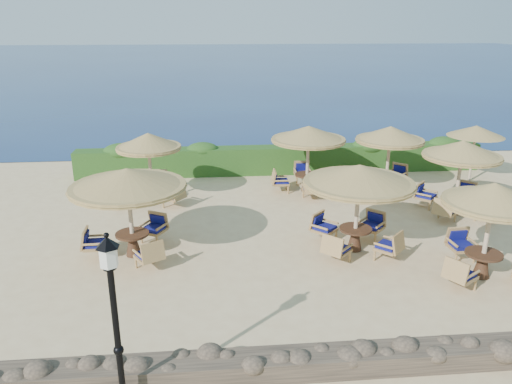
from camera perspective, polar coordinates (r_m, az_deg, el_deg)
name	(u,v)px	position (r m, az deg, el deg)	size (l,w,h in m)	color
ground	(313,239)	(15.88, 6.55, -5.31)	(120.00, 120.00, 0.00)	#D8BC89
sea	(228,62)	(84.45, -3.27, 14.66)	(160.00, 160.00, 0.00)	#0B1D4A
hedge	(281,160)	(22.36, 2.93, 3.71)	(18.00, 0.90, 1.20)	#1D4115
stone_wall	(377,359)	(10.61, 13.63, -18.03)	(15.00, 0.65, 0.44)	brown
lamp_post	(117,332)	(9.03, -15.63, -15.20)	(0.44, 0.44, 3.31)	black
extra_parasol	(476,131)	(22.63, 23.84, 6.38)	(2.30, 2.30, 2.41)	#CCB290
cafe_set_0	(128,190)	(14.40, -14.39, 0.17)	(3.30, 3.30, 2.65)	#CCB290
cafe_set_1	(358,189)	(14.62, 11.63, 0.32)	(3.23, 3.23, 2.65)	#CCB290
cafe_set_2	(491,213)	(14.14, 25.24, -2.17)	(2.77, 2.68, 2.65)	#CCB290
cafe_set_3	(149,156)	(18.76, -12.09, 4.07)	(2.75, 2.63, 2.65)	#CCB290
cafe_set_4	(308,146)	(19.66, 5.98, 5.25)	(2.93, 2.93, 2.65)	#CCB290
cafe_set_5	(389,143)	(20.14, 15.01, 5.40)	(2.66, 2.66, 2.65)	#CCB290
cafe_set_6	(461,165)	(18.59, 22.34, 2.86)	(2.66, 2.66, 2.65)	#CCB290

